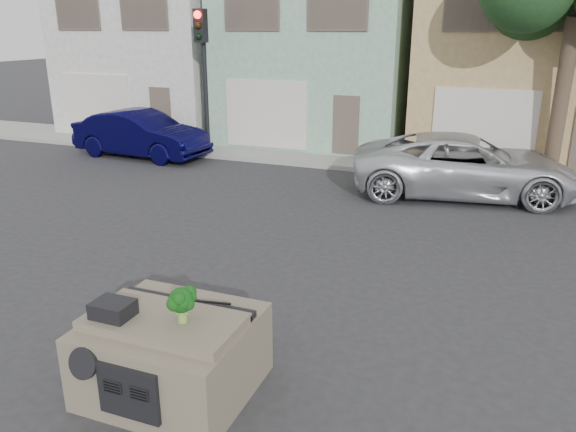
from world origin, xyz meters
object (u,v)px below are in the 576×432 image
Objects in this scene: navy_sedan at (143,157)px; silver_pickup at (463,195)px; broccoli at (182,305)px; traffic_signal at (204,84)px.

silver_pickup is (11.23, -0.82, 0.00)m from navy_sedan.
navy_sedan is 0.82× the size of silver_pickup.
silver_pickup is at bearing 77.19° from broccoli.
silver_pickup is 11.05m from broccoli.
traffic_signal is (2.02, 1.14, 2.55)m from navy_sedan.
broccoli is at bearing -138.06° from navy_sedan.
traffic_signal reaches higher than silver_pickup.
traffic_signal is 11.33× the size of broccoli.
silver_pickup is at bearing -12.01° from traffic_signal.
broccoli is (-2.43, -10.70, 1.35)m from silver_pickup.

